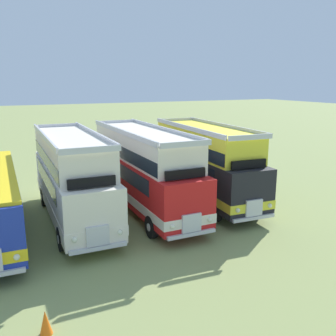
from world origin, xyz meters
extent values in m
sphere|color=#EAEACC|center=(0.78, -5.28, 1.10)|extent=(0.22, 0.22, 0.22)
cylinder|color=black|center=(1.07, -3.63, 0.52)|extent=(0.30, 1.05, 1.04)
cylinder|color=silver|center=(1.22, -3.63, 0.52)|extent=(0.03, 0.36, 0.36)
cylinder|color=black|center=(1.23, 3.70, 0.52)|extent=(0.30, 1.05, 1.04)
cylinder|color=silver|center=(1.38, 3.70, 0.52)|extent=(0.03, 0.36, 0.36)
cube|color=silver|center=(3.87, 0.23, 1.70)|extent=(2.72, 9.83, 2.30)
cube|color=silver|center=(3.87, 0.23, 1.10)|extent=(2.76, 9.87, 0.44)
cube|color=#19232D|center=(3.88, 0.63, 2.30)|extent=(2.69, 7.43, 0.76)
cube|color=#19232D|center=(3.76, -4.60, 2.35)|extent=(2.20, 0.15, 0.90)
cube|color=silver|center=(3.76, -4.71, 1.10)|extent=(0.90, 0.14, 0.80)
cube|color=silver|center=(3.76, -4.74, 0.60)|extent=(2.30, 0.19, 0.16)
sphere|color=#EAEACC|center=(4.66, -4.74, 1.10)|extent=(0.22, 0.22, 0.22)
sphere|color=#EAEACC|center=(2.86, -4.70, 1.10)|extent=(0.22, 0.22, 0.22)
cube|color=silver|center=(3.88, 0.48, 3.60)|extent=(2.60, 8.92, 1.50)
cube|color=silver|center=(3.77, -4.16, 4.40)|extent=(2.40, 0.15, 0.24)
cube|color=silver|center=(3.96, 4.41, 4.40)|extent=(2.40, 0.15, 0.24)
cube|color=silver|center=(5.07, 0.45, 4.40)|extent=(0.30, 8.87, 0.24)
cube|color=silver|center=(2.68, 0.50, 4.40)|extent=(0.30, 8.87, 0.24)
cube|color=#19232D|center=(3.88, 0.48, 3.30)|extent=(2.63, 8.83, 0.64)
cube|color=black|center=(3.77, -4.11, 3.10)|extent=(1.90, 0.16, 0.40)
cylinder|color=black|center=(4.95, -3.09, 0.52)|extent=(0.30, 1.05, 1.04)
cylinder|color=silver|center=(5.10, -3.09, 0.52)|extent=(0.03, 0.36, 0.36)
cylinder|color=black|center=(2.65, -3.03, 0.52)|extent=(0.30, 1.05, 1.04)
cylinder|color=silver|center=(2.50, -3.03, 0.52)|extent=(0.03, 0.36, 0.36)
cylinder|color=black|center=(5.09, 3.29, 0.52)|extent=(0.30, 1.05, 1.04)
cylinder|color=silver|center=(5.24, 3.28, 0.52)|extent=(0.03, 0.36, 0.36)
cylinder|color=black|center=(2.79, 3.34, 0.52)|extent=(0.30, 1.05, 1.04)
cylinder|color=silver|center=(2.64, 3.34, 0.52)|extent=(0.03, 0.36, 0.36)
cube|color=red|center=(7.74, 0.31, 1.70)|extent=(2.55, 10.68, 2.30)
cube|color=silver|center=(7.74, 0.31, 1.10)|extent=(2.59, 10.72, 0.44)
cube|color=#19232D|center=(7.74, 0.71, 2.30)|extent=(2.57, 8.28, 0.76)
cube|color=#19232D|center=(7.71, -4.97, 2.35)|extent=(2.20, 0.11, 0.90)
cube|color=silver|center=(7.71, -5.08, 1.10)|extent=(0.90, 0.12, 0.80)
cube|color=silver|center=(7.71, -5.11, 0.60)|extent=(2.30, 0.15, 0.16)
sphere|color=#EAEACC|center=(8.61, -5.09, 1.10)|extent=(0.22, 0.22, 0.22)
sphere|color=#EAEACC|center=(6.81, -5.08, 1.10)|extent=(0.22, 0.22, 0.22)
cube|color=silver|center=(7.74, 0.56, 3.60)|extent=(2.45, 9.78, 1.50)
cube|color=silver|center=(7.72, -4.53, 4.40)|extent=(2.40, 0.11, 0.24)
cube|color=silver|center=(7.76, 4.94, 4.40)|extent=(2.40, 0.11, 0.24)
cube|color=silver|center=(8.94, 0.55, 4.40)|extent=(0.15, 9.77, 0.24)
cube|color=silver|center=(6.54, 0.56, 4.40)|extent=(0.15, 9.77, 0.24)
cube|color=#19232D|center=(7.74, 0.56, 3.30)|extent=(2.49, 9.68, 0.64)
cube|color=black|center=(7.72, -4.48, 3.10)|extent=(1.90, 0.13, 0.40)
cylinder|color=black|center=(8.87, -3.43, 0.52)|extent=(0.29, 1.04, 1.04)
cylinder|color=silver|center=(9.02, -3.43, 0.52)|extent=(0.02, 0.36, 0.36)
cylinder|color=black|center=(6.57, -3.42, 0.52)|extent=(0.29, 1.04, 1.04)
cylinder|color=silver|center=(6.42, -3.42, 0.52)|extent=(0.02, 0.36, 0.36)
cylinder|color=black|center=(8.91, 3.84, 0.52)|extent=(0.29, 1.04, 1.04)
cylinder|color=silver|center=(9.06, 3.84, 0.52)|extent=(0.02, 0.36, 0.36)
cylinder|color=black|center=(6.61, 3.85, 0.52)|extent=(0.29, 1.04, 1.04)
cylinder|color=silver|center=(6.46, 3.85, 0.52)|extent=(0.02, 0.36, 0.36)
cube|color=black|center=(11.61, 0.28, 1.70)|extent=(3.06, 9.91, 2.30)
cube|color=yellow|center=(11.61, 0.28, 1.10)|extent=(3.11, 9.96, 0.44)
cube|color=#19232D|center=(11.63, 0.67, 2.30)|extent=(2.95, 7.52, 0.76)
cube|color=#19232D|center=(11.33, -4.55, 2.35)|extent=(2.20, 0.23, 0.90)
cube|color=silver|center=(11.32, -4.66, 1.10)|extent=(0.91, 0.17, 0.80)
cube|color=silver|center=(11.32, -4.69, 0.60)|extent=(2.30, 0.27, 0.16)
sphere|color=#EAEACC|center=(12.22, -4.72, 1.10)|extent=(0.22, 0.22, 0.22)
sphere|color=#EAEACC|center=(10.42, -4.62, 1.10)|extent=(0.22, 0.22, 0.22)
cube|color=yellow|center=(11.62, 0.52, 3.60)|extent=(2.91, 9.01, 1.50)
cube|color=silver|center=(11.35, -4.11, 4.40)|extent=(2.40, 0.24, 0.24)
cube|color=silver|center=(11.85, 4.46, 4.40)|extent=(2.40, 0.24, 0.24)
cube|color=silver|center=(12.82, 0.45, 4.40)|extent=(0.62, 8.88, 0.24)
cube|color=silver|center=(10.43, 0.59, 4.40)|extent=(0.62, 8.88, 0.24)
cube|color=#19232D|center=(11.62, 0.52, 3.30)|extent=(2.95, 8.91, 0.64)
cube|color=black|center=(11.36, -4.06, 3.10)|extent=(1.90, 0.23, 0.40)
cylinder|color=black|center=(12.57, -3.08, 0.52)|extent=(0.34, 1.05, 1.04)
cylinder|color=silver|center=(12.72, -3.09, 0.52)|extent=(0.04, 0.36, 0.36)
cylinder|color=black|center=(10.27, -2.95, 0.52)|extent=(0.34, 1.05, 1.04)
cylinder|color=silver|center=(10.12, -2.94, 0.52)|extent=(0.04, 0.36, 0.36)
cylinder|color=black|center=(12.94, 3.30, 0.52)|extent=(0.34, 1.05, 1.04)
cylinder|color=silver|center=(13.09, 3.29, 0.52)|extent=(0.04, 0.36, 0.36)
cylinder|color=black|center=(10.64, 3.43, 0.52)|extent=(0.34, 1.05, 1.04)
cylinder|color=silver|center=(10.49, 3.44, 0.52)|extent=(0.04, 0.36, 0.36)
cone|color=orange|center=(1.26, -8.31, 0.37)|extent=(0.36, 0.36, 0.73)
camera|label=1|loc=(0.37, -18.16, 6.97)|focal=40.21mm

